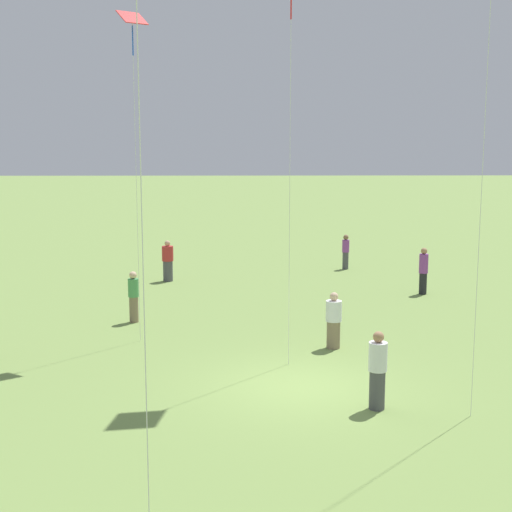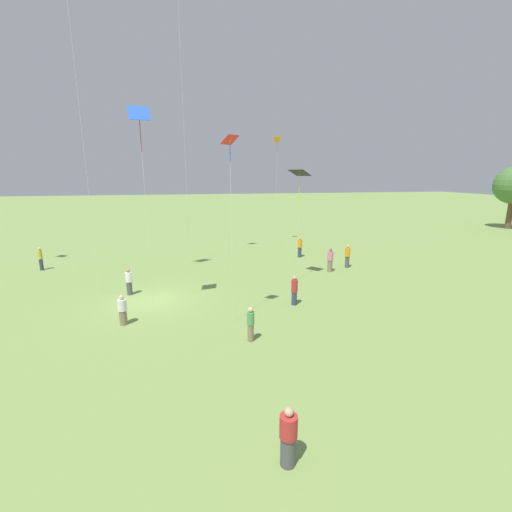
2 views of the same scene
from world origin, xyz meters
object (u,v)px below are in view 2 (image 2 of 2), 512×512
at_px(person_0, 129,282).
at_px(kite_0, 230,150).
at_px(person_10, 40,259).
at_px(kite_5, 277,145).
at_px(person_9, 251,324).
at_px(kite_2, 300,176).
at_px(person_6, 330,260).
at_px(person_8, 123,310).
at_px(kite_6, 139,121).
at_px(person_2, 294,290).
at_px(person_4, 288,437).
at_px(person_5, 347,256).
at_px(person_7, 300,247).
at_px(kite_1, 178,1).

height_order(person_0, kite_0, kite_0).
distance_m(person_10, kite_5, 24.37).
height_order(person_9, kite_2, kite_2).
xyz_separation_m(person_6, person_8, (7.09, -14.42, -0.16)).
xyz_separation_m(person_10, kite_2, (6.86, 19.29, 6.48)).
relative_size(kite_0, kite_5, 0.81).
bearing_deg(person_0, kite_6, 136.14).
relative_size(person_10, kite_5, 0.17).
height_order(person_0, person_2, person_2).
xyz_separation_m(person_4, kite_0, (-9.27, -0.16, 7.78)).
relative_size(kite_5, kite_6, 1.05).
distance_m(person_4, person_5, 21.01).
height_order(person_5, kite_2, kite_2).
height_order(person_7, kite_2, kite_2).
height_order(kite_0, kite_5, kite_5).
relative_size(person_6, kite_1, 0.09).
height_order(person_0, kite_1, kite_1).
relative_size(kite_0, kite_2, 1.18).
bearing_deg(kite_6, kite_0, 6.65).
height_order(person_4, person_5, person_5).
bearing_deg(person_2, kite_0, 3.72).
xyz_separation_m(person_2, person_4, (10.97, -3.74, -0.05)).
xyz_separation_m(person_8, person_10, (-12.27, -8.18, 0.19)).
xyz_separation_m(person_7, person_8, (12.33, -13.70, -0.17)).
xyz_separation_m(person_2, person_9, (3.94, -3.38, -0.06)).
bearing_deg(person_5, kite_6, -158.43).
xyz_separation_m(person_2, person_10, (-11.41, -17.61, 0.07)).
distance_m(person_5, kite_6, 18.74).
height_order(person_2, kite_0, kite_0).
relative_size(kite_1, kite_2, 2.79).
relative_size(person_4, kite_0, 0.19).
bearing_deg(kite_2, person_4, 167.54).
xyz_separation_m(person_10, kite_5, (-6.79, 21.37, 9.56)).
xyz_separation_m(person_2, kite_0, (1.70, -3.90, 7.72)).
relative_size(kite_1, kite_5, 1.92).
distance_m(person_4, kite_2, 17.72).
height_order(person_4, kite_6, kite_6).
bearing_deg(kite_0, person_4, 99.70).
height_order(person_5, person_8, person_5).
bearing_deg(person_10, person_8, 65.64).
relative_size(person_0, person_8, 1.08).
xyz_separation_m(person_4, person_10, (-22.38, -13.88, 0.12)).
bearing_deg(person_10, person_6, 109.05).
height_order(person_2, person_8, person_2).
height_order(person_4, person_10, person_10).
bearing_deg(person_6, person_4, -166.04).
bearing_deg(kite_6, person_9, -8.33).
distance_m(person_5, person_7, 5.08).
bearing_deg(person_0, person_4, 130.29).
bearing_deg(person_6, person_10, 117.95).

